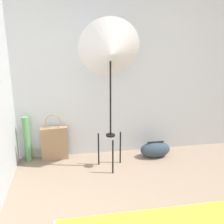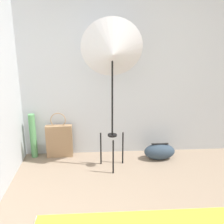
{
  "view_description": "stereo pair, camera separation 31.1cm",
  "coord_description": "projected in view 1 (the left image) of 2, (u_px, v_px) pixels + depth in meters",
  "views": [
    {
      "loc": [
        -0.56,
        -1.45,
        1.75
      ],
      "look_at": [
        -0.06,
        1.48,
        0.85
      ],
      "focal_mm": 42.0,
      "sensor_mm": 36.0,
      "label": 1
    },
    {
      "loc": [
        -0.26,
        -1.49,
        1.75
      ],
      "look_at": [
        -0.06,
        1.48,
        0.85
      ],
      "focal_mm": 42.0,
      "sensor_mm": 36.0,
      "label": 2
    }
  ],
  "objects": [
    {
      "name": "paper_roll",
      "position": [
        27.0,
        139.0,
        3.65
      ],
      "size": [
        0.09,
        0.09,
        0.65
      ],
      "color": "#56995B",
      "rests_on": "ground_plane"
    },
    {
      "name": "photo_umbrella",
      "position": [
        110.0,
        52.0,
        3.13
      ],
      "size": [
        0.77,
        0.45,
        1.93
      ],
      "color": "black",
      "rests_on": "ground_plane"
    },
    {
      "name": "tote_bag",
      "position": [
        55.0,
        143.0,
        3.72
      ],
      "size": [
        0.37,
        0.1,
        0.67
      ],
      "color": "#9E7A56",
      "rests_on": "ground_plane"
    },
    {
      "name": "duffel_bag",
      "position": [
        155.0,
        149.0,
        3.82
      ],
      "size": [
        0.44,
        0.23,
        0.24
      ],
      "color": "#2D3D4C",
      "rests_on": "ground_plane"
    },
    {
      "name": "wall_back",
      "position": [
        108.0,
        66.0,
        3.66
      ],
      "size": [
        8.0,
        0.05,
        2.6
      ],
      "color": "#B7BCC1",
      "rests_on": "ground_plane"
    }
  ]
}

